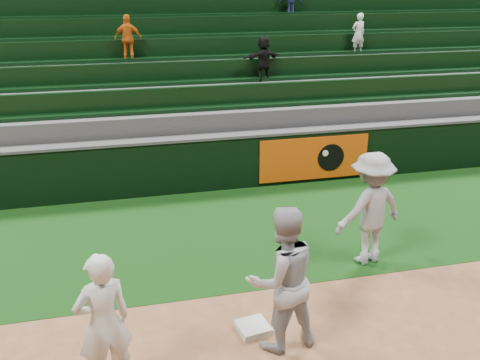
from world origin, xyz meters
The scene contains 8 objects.
ground centered at (0.00, 0.00, 0.00)m, with size 70.00×70.00×0.00m, color brown.
foul_grass centered at (0.00, 3.00, 0.00)m, with size 36.00×4.20×0.01m, color black.
first_base centered at (0.22, -0.03, 0.05)m, with size 0.41×0.41×0.09m, color silver.
first_baseman centered at (-1.70, -0.65, 0.88)m, with size 0.64×0.42×1.77m, color silver.
baserunner centered at (0.49, -0.38, 0.98)m, with size 0.95×0.74×1.96m, color #A1A4AB.
base_coach centered at (2.57, 1.37, 0.97)m, with size 1.24×0.71×1.92m, color #989AA5.
field_wall centered at (0.03, 5.20, 0.63)m, with size 36.00×0.45×1.25m.
stadium_seating centered at (0.00, 8.97, 1.70)m, with size 36.00×5.95×5.18m.
Camera 1 is at (-1.37, -5.90, 4.56)m, focal length 40.00 mm.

